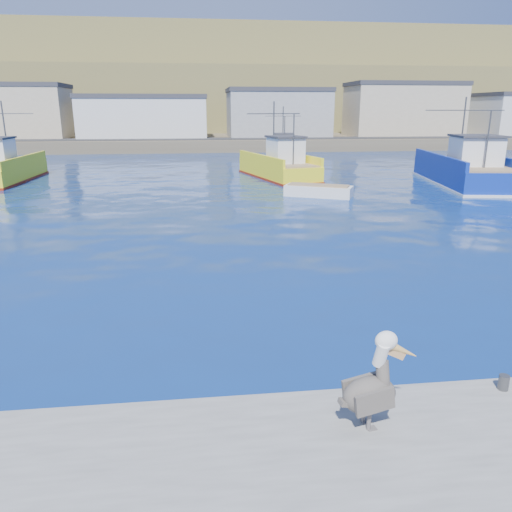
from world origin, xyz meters
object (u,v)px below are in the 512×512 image
(trawler_yellow_b, at_px, (279,166))
(trawler_yellow_a, at_px, (4,169))
(trawler_blue, at_px, (465,171))
(skiff_mid, at_px, (318,192))
(boat_orange, at_px, (283,154))
(pelican, at_px, (373,387))

(trawler_yellow_b, bearing_deg, trawler_yellow_a, 178.74)
(trawler_blue, relative_size, skiff_mid, 2.79)
(trawler_blue, bearing_deg, trawler_yellow_a, 170.20)
(trawler_yellow_a, bearing_deg, boat_orange, 24.64)
(trawler_blue, distance_m, boat_orange, 21.04)
(trawler_yellow_a, xyz_separation_m, boat_orange, (25.06, 11.50, -0.01))
(boat_orange, height_order, pelican, boat_orange)
(pelican, bearing_deg, skiff_mid, 78.15)
(trawler_yellow_a, xyz_separation_m, skiff_mid, (23.73, -10.15, -0.69))
(boat_orange, bearing_deg, skiff_mid, -93.51)
(trawler_blue, bearing_deg, trawler_yellow_b, 157.13)
(trawler_yellow_b, xyz_separation_m, skiff_mid, (1.10, -9.65, -0.68))
(pelican, bearing_deg, trawler_yellow_b, 83.07)
(trawler_yellow_a, relative_size, trawler_yellow_b, 0.98)
(trawler_yellow_b, xyz_separation_m, trawler_blue, (13.69, -5.78, 0.12))
(trawler_yellow_b, height_order, pelican, trawler_yellow_b)
(trawler_yellow_a, bearing_deg, trawler_blue, -9.80)
(trawler_yellow_a, height_order, boat_orange, trawler_yellow_a)
(boat_orange, distance_m, skiff_mid, 21.70)
(boat_orange, bearing_deg, pelican, -98.08)
(trawler_yellow_a, height_order, trawler_yellow_b, trawler_yellow_a)
(pelican, bearing_deg, trawler_blue, 58.75)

